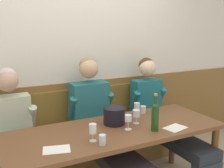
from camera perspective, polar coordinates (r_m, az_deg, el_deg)
name	(u,v)px	position (r m, az deg, el deg)	size (l,w,h in m)	color
room_wall_back	(78,49)	(3.31, -7.04, 7.18)	(6.80, 0.08, 2.80)	silver
wood_wainscot_panel	(82,122)	(3.45, -6.33, -7.81)	(6.80, 0.03, 1.02)	brown
wall_bench	(88,145)	(3.35, -4.92, -12.58)	(2.37, 0.42, 0.94)	brown
dining_table	(116,137)	(2.63, 0.77, -10.93)	(2.07, 0.79, 0.73)	brown
person_center_left_seat	(17,144)	(2.69, -19.22, -11.65)	(0.50, 1.25, 1.28)	#302A3B
person_right_seat	(101,124)	(2.94, -2.38, -8.31)	(0.52, 1.26, 1.33)	#32253F
person_left_seat	(162,116)	(3.30, 10.45, -6.62)	(0.47, 1.25, 1.29)	#2A353F
ice_bucket	(114,116)	(2.69, 0.47, -6.63)	(0.21, 0.21, 0.17)	black
wine_bottle_amber_mid	(155,115)	(2.53, 8.96, -6.48)	(0.07, 0.07, 0.35)	#1B3D17
wine_glass_near_bucket	(137,107)	(2.91, 5.19, -4.72)	(0.07, 0.07, 0.15)	silver
wine_glass_left_end	(128,119)	(2.55, 3.40, -7.26)	(0.07, 0.07, 0.14)	silver
wine_glass_center_front	(136,114)	(2.71, 5.06, -6.18)	(0.07, 0.07, 0.14)	silver
wine_glass_mid_left	(93,129)	(2.30, -4.02, -9.36)	(0.06, 0.06, 0.15)	silver
water_tumbler_center	(102,140)	(2.25, -2.00, -11.53)	(0.06, 0.06, 0.08)	silver
water_tumbler_right	(143,110)	(3.04, 6.47, -5.30)	(0.06, 0.06, 0.08)	silver
tasting_sheet_left_guest	(175,128)	(2.68, 13.01, -8.87)	(0.21, 0.15, 0.00)	white
tasting_sheet_right_guest	(57,150)	(2.23, -11.46, -13.22)	(0.21, 0.15, 0.00)	white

